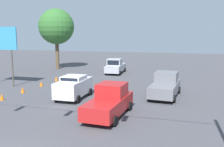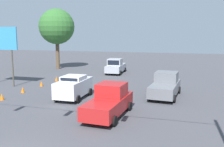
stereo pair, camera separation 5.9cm
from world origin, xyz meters
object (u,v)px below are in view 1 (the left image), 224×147
traffic_cone_fifth (56,79)px  tree_horizon_left (56,27)px  overhead_signal_span (2,36)px  traffic_cone_third (23,90)px  traffic_cone_fourth (41,84)px  sedan_white_withflow_mid (74,87)px  pickup_truck_red_crossing_near (110,101)px  pickup_truck_silver_withflow_deep (115,66)px  traffic_cone_second (2,97)px  pickup_truck_grey_oncoming_far (165,85)px

traffic_cone_fifth → tree_horizon_left: tree_horizon_left is taller
overhead_signal_span → traffic_cone_third: size_ratio=35.01×
traffic_cone_third → traffic_cone_fifth: (-0.02, -6.31, 0.00)m
traffic_cone_fifth → tree_horizon_left: bearing=-62.2°
traffic_cone_third → traffic_cone_fourth: 3.13m
sedan_white_withflow_mid → traffic_cone_fifth: 8.80m
sedan_white_withflow_mid → traffic_cone_third: 5.60m
pickup_truck_red_crossing_near → traffic_cone_fifth: bearing=-46.7°
overhead_signal_span → sedan_white_withflow_mid: bearing=-80.6°
traffic_cone_fourth → tree_horizon_left: bearing=-68.4°
pickup_truck_silver_withflow_deep → traffic_cone_second: pickup_truck_silver_withflow_deep is taller
traffic_cone_second → pickup_truck_grey_oncoming_far: bearing=-158.0°
traffic_cone_second → tree_horizon_left: (5.10, -18.80, 6.37)m
traffic_cone_second → traffic_cone_fourth: (0.00, -5.92, 0.00)m
pickup_truck_grey_oncoming_far → tree_horizon_left: tree_horizon_left is taller
pickup_truck_red_crossing_near → traffic_cone_second: size_ratio=9.41×
pickup_truck_red_crossing_near → traffic_cone_fifth: size_ratio=9.41×
pickup_truck_silver_withflow_deep → pickup_truck_red_crossing_near: bearing=104.6°
overhead_signal_span → traffic_cone_fifth: 19.31m
traffic_cone_third → pickup_truck_red_crossing_near: bearing=157.5°
traffic_cone_third → traffic_cone_fifth: size_ratio=1.00×
pickup_truck_red_crossing_near → pickup_truck_grey_oncoming_far: size_ratio=0.96×
overhead_signal_span → traffic_cone_fourth: overhead_signal_span is taller
pickup_truck_red_crossing_near → traffic_cone_fourth: size_ratio=9.41×
traffic_cone_second → tree_horizon_left: 20.49m
overhead_signal_span → tree_horizon_left: tree_horizon_left is taller
overhead_signal_span → traffic_cone_third: overhead_signal_span is taller
pickup_truck_red_crossing_near → pickup_truck_grey_oncoming_far: bearing=-115.9°
pickup_truck_red_crossing_near → sedan_white_withflow_mid: pickup_truck_red_crossing_near is taller
traffic_cone_second → pickup_truck_silver_withflow_deep: bearing=-106.8°
traffic_cone_third → traffic_cone_fourth: same height
sedan_white_withflow_mid → pickup_truck_silver_withflow_deep: pickup_truck_silver_withflow_deep is taller
tree_horizon_left → traffic_cone_third: bearing=107.6°
traffic_cone_second → pickup_truck_red_crossing_near: bearing=172.6°
pickup_truck_grey_oncoming_far → traffic_cone_fourth: size_ratio=9.85×
pickup_truck_grey_oncoming_far → pickup_truck_silver_withflow_deep: size_ratio=1.04×
pickup_truck_grey_oncoming_far → traffic_cone_third: pickup_truck_grey_oncoming_far is taller
tree_horizon_left → overhead_signal_span: bearing=114.6°
pickup_truck_silver_withflow_deep → traffic_cone_second: size_ratio=9.50×
traffic_cone_third → traffic_cone_fifth: 6.31m
pickup_truck_grey_oncoming_far → traffic_cone_fourth: bearing=-3.1°
pickup_truck_silver_withflow_deep → tree_horizon_left: (10.18, -1.95, 5.67)m
traffic_cone_third → pickup_truck_silver_withflow_deep: bearing=-109.9°
pickup_truck_grey_oncoming_far → traffic_cone_fourth: 12.97m
traffic_cone_second → tree_horizon_left: size_ratio=0.06×
pickup_truck_silver_withflow_deep → traffic_cone_second: 17.61m
traffic_cone_fifth → tree_horizon_left: (5.11, -9.69, 6.37)m
pickup_truck_red_crossing_near → traffic_cone_fifth: 14.27m
pickup_truck_silver_withflow_deep → traffic_cone_third: (5.09, 14.06, -0.70)m
pickup_truck_grey_oncoming_far → overhead_signal_span: bearing=66.8°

